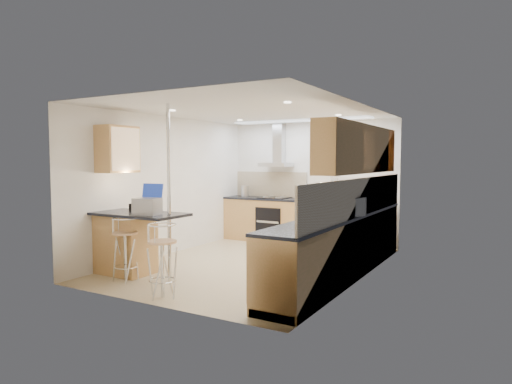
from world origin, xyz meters
The scene contains 16 objects.
ground centered at (0.00, 0.00, 0.00)m, with size 4.80×4.80×0.00m, color tan.
room_shell centered at (0.32, 0.38, 1.54)m, with size 3.64×4.84×2.51m.
right_counter centered at (1.50, 0.00, 0.46)m, with size 0.63×4.40×0.92m.
back_counter centered at (-0.95, 2.10, 0.46)m, with size 1.70×0.63×0.92m.
peninsula centered at (-1.12, -1.45, 0.48)m, with size 1.47×0.72×0.94m.
microwave centered at (1.65, -0.23, 1.06)m, with size 0.49×0.33×0.27m, color white.
laptop centered at (-0.83, -1.56, 1.06)m, with size 0.35×0.26×0.24m, color gray.
bag centered at (-1.31, -1.28, 1.00)m, with size 0.20×0.15×0.11m, color black.
bar_stool_near centered at (-1.07, -1.77, 0.46)m, with size 0.37×0.37×0.91m, color tan, non-canonical shape.
bar_stool_end centered at (-0.09, -2.10, 0.47)m, with size 0.38×0.38×0.93m, color tan, non-canonical shape.
jar_a centered at (1.48, 0.41, 1.01)m, with size 0.12×0.12×0.19m, color beige.
jar_b centered at (1.49, 1.47, 0.99)m, with size 0.11×0.11×0.14m, color beige.
jar_c centered at (1.46, -0.40, 1.02)m, with size 0.14×0.14×0.20m, color #B4AD90.
jar_d centered at (1.43, -0.67, 1.00)m, with size 0.10×0.10×0.15m, color white.
bread_bin centered at (1.51, -1.08, 1.03)m, with size 0.33×0.42×0.22m, color beige.
kettle centered at (-1.47, 2.16, 1.04)m, with size 0.16×0.16×0.24m, color #B8BBBD.
Camera 1 is at (3.72, -6.38, 1.71)m, focal length 32.00 mm.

